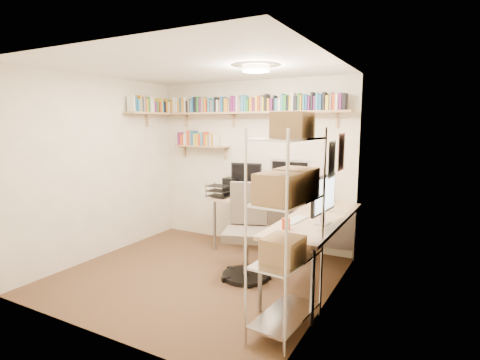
% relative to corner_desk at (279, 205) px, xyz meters
% --- Properties ---
extents(ground, '(3.20, 3.20, 0.00)m').
position_rel_corner_desk_xyz_m(ground, '(-0.70, -0.92, -0.78)').
color(ground, '#43291D').
rests_on(ground, ground).
extents(room_shell, '(3.24, 3.04, 2.52)m').
position_rel_corner_desk_xyz_m(room_shell, '(-0.70, -0.92, 0.77)').
color(room_shell, beige).
rests_on(room_shell, ground).
extents(wall_shelves, '(3.12, 1.09, 0.80)m').
position_rel_corner_desk_xyz_m(wall_shelves, '(-1.11, 0.37, 1.25)').
color(wall_shelves, tan).
rests_on(wall_shelves, ground).
extents(corner_desk, '(2.10, 2.00, 1.36)m').
position_rel_corner_desk_xyz_m(corner_desk, '(0.00, 0.00, 0.00)').
color(corner_desk, tan).
rests_on(corner_desk, ground).
extents(office_chair, '(0.64, 0.65, 1.15)m').
position_rel_corner_desk_xyz_m(office_chair, '(-0.15, -0.64, -0.30)').
color(office_chair, black).
rests_on(office_chair, ground).
extents(wire_rack, '(0.45, 0.82, 1.96)m').
position_rel_corner_desk_xyz_m(wire_rack, '(0.72, -1.56, 0.46)').
color(wire_rack, silver).
rests_on(wire_rack, ground).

